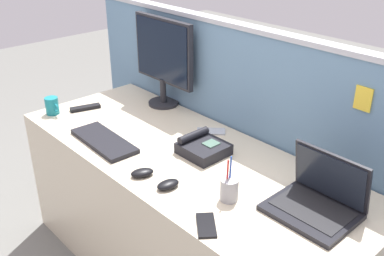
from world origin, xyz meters
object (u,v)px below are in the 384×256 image
Objects in this scene: desk_phone at (203,147)px; computer_mouse_right_hand at (142,173)px; cell_phone_black_slab at (206,225)px; tv_remote at (85,108)px; pen_cup at (229,189)px; keyboard_main at (104,141)px; computer_mouse_left_hand at (168,185)px; cell_phone_silver_slab at (211,131)px; coffee_mug at (52,106)px; desktop_monitor at (163,56)px; laptop at (318,198)px.

computer_mouse_right_hand is (-0.03, -0.33, -0.01)m from desk_phone.
tv_remote reaches higher than cell_phone_black_slab.
computer_mouse_right_hand is 0.72× the size of cell_phone_black_slab.
computer_mouse_right_hand is 0.40m from pen_cup.
computer_mouse_left_hand is at bearing 0.19° from keyboard_main.
cell_phone_black_slab is (0.53, -0.55, 0.00)m from cell_phone_silver_slab.
desk_phone is at bearing 26.61° from tv_remote.
desk_phone is 1.18× the size of tv_remote.
coffee_mug is (-1.01, 0.00, 0.03)m from computer_mouse_left_hand.
cell_phone_black_slab is (0.98, -0.61, -0.29)m from desktop_monitor.
desktop_monitor reaches higher than keyboard_main.
cell_phone_black_slab is (0.40, -0.37, -0.03)m from desk_phone.
laptop reaches higher than keyboard_main.
computer_mouse_right_hand is (0.55, -0.58, -0.28)m from desktop_monitor.
desktop_monitor reaches higher than computer_mouse_left_hand.
coffee_mug is at bearing -119.56° from desktop_monitor.
cell_phone_silver_slab is at bearing 167.39° from laptop.
cell_phone_silver_slab is at bearing 82.96° from cell_phone_black_slab.
computer_mouse_left_hand is at bearing -147.00° from laptop.
pen_cup is at bearing 10.50° from keyboard_main.
desktop_monitor reaches higher than computer_mouse_right_hand.
desktop_monitor is at bearing 97.10° from cell_phone_black_slab.
computer_mouse_left_hand is 0.96m from tv_remote.
laptop is at bearing 1.63° from desk_phone.
computer_mouse_left_hand is at bearing 30.97° from computer_mouse_right_hand.
desktop_monitor reaches higher than desk_phone.
cell_phone_silver_slab is 0.76m from cell_phone_black_slab.
computer_mouse_left_hand is 0.54× the size of pen_cup.
coffee_mug reaches higher than computer_mouse_right_hand.
computer_mouse_left_hand reaches higher than tv_remote.
pen_cup is at bearing 43.76° from computer_mouse_right_hand.
desktop_monitor is 0.93m from computer_mouse_left_hand.
coffee_mug is (-0.86, 0.02, 0.03)m from computer_mouse_right_hand.
cell_phone_silver_slab is 0.91m from coffee_mug.
pen_cup is (0.34, -0.18, 0.02)m from desk_phone.
pen_cup is 1.27× the size of cell_phone_silver_slab.
computer_mouse_left_hand is 0.68× the size of cell_phone_silver_slab.
computer_mouse_right_hand is 0.82m from tv_remote.
coffee_mug is (-0.49, -0.02, 0.04)m from keyboard_main.
coffee_mug is at bearing -167.88° from laptop.
coffee_mug is at bearing -101.24° from cell_phone_silver_slab.
cell_phone_silver_slab is (-0.47, 0.37, -0.04)m from pen_cup.
desk_phone is at bearing -178.37° from laptop.
coffee_mug reaches higher than desk_phone.
desktop_monitor is 0.84m from computer_mouse_right_hand.
pen_cup reaches higher than cell_phone_black_slab.
keyboard_main is 0.45m from tv_remote.
desktop_monitor is 1.26× the size of keyboard_main.
desk_phone is 0.33m from computer_mouse_left_hand.
pen_cup is at bearing -28.13° from desk_phone.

